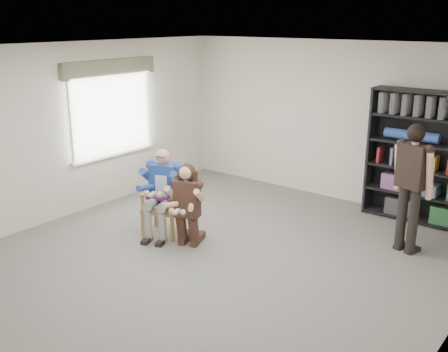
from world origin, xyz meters
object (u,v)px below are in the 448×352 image
Objects in this scene: seated_man at (163,193)px; standing_man at (410,190)px; kneeling_woman at (187,207)px; bookshelf at (425,158)px; armchair at (163,202)px.

standing_man reaches higher than seated_man.
seated_man is at bearing 148.05° from kneeling_woman.
standing_man is (0.22, -1.27, -0.14)m from bookshelf.
standing_man is (2.52, 1.75, 0.30)m from kneeling_woman.
bookshelf reaches higher than kneeling_woman.
seated_man reaches higher than armchair.
bookshelf is 1.16× the size of standing_man.
armchair is at bearing 148.05° from kneeling_woman.
seated_man is 0.63× the size of bookshelf.
standing_man is at bearing 7.55° from seated_man.
armchair is at bearing -134.75° from bookshelf.
bookshelf is at bearing 24.99° from seated_man.
seated_man is 1.09× the size of kneeling_woman.
armchair is 0.60m from kneeling_woman.
bookshelf reaches higher than seated_man.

